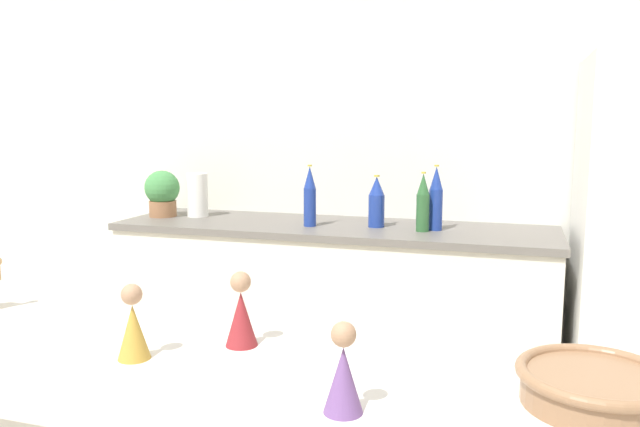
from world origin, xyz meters
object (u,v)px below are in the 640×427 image
(back_bottle_0, at_px, (377,202))
(potted_plant, at_px, (162,192))
(back_bottle_1, at_px, (310,197))
(back_bottle_2, at_px, (423,203))
(wise_man_figurine_blue, at_px, (343,374))
(wise_man_figurine_crimson, at_px, (133,327))
(back_bottle_3, at_px, (436,199))
(fruit_bowl, at_px, (595,386))
(wise_man_figurine_purple, at_px, (241,314))
(paper_towel_roll, at_px, (197,195))

(back_bottle_0, bearing_deg, potted_plant, -179.35)
(back_bottle_1, bearing_deg, back_bottle_2, 1.91)
(wise_man_figurine_blue, relative_size, wise_man_figurine_crimson, 1.00)
(back_bottle_3, distance_m, wise_man_figurine_crimson, 2.01)
(back_bottle_3, height_order, wise_man_figurine_blue, back_bottle_3)
(fruit_bowl, height_order, wise_man_figurine_crimson, wise_man_figurine_crimson)
(wise_man_figurine_crimson, bearing_deg, potted_plant, 120.19)
(wise_man_figurine_blue, bearing_deg, wise_man_figurine_crimson, 167.80)
(wise_man_figurine_purple, bearing_deg, fruit_bowl, -7.10)
(fruit_bowl, xyz_separation_m, wise_man_figurine_purple, (-0.65, 0.08, 0.03))
(back_bottle_3, bearing_deg, back_bottle_2, -134.72)
(back_bottle_3, bearing_deg, paper_towel_roll, 177.99)
(potted_plant, bearing_deg, back_bottle_3, 0.40)
(fruit_bowl, bearing_deg, wise_man_figurine_blue, -159.41)
(potted_plant, distance_m, wise_man_figurine_blue, 2.61)
(paper_towel_roll, height_order, wise_man_figurine_crimson, paper_towel_roll)
(back_bottle_0, xyz_separation_m, wise_man_figurine_purple, (0.13, -1.86, 0.01))
(fruit_bowl, relative_size, wise_man_figurine_crimson, 1.68)
(back_bottle_3, xyz_separation_m, wise_man_figurine_blue, (0.11, -2.08, -0.02))
(fruit_bowl, height_order, wise_man_figurine_blue, wise_man_figurine_blue)
(wise_man_figurine_purple, bearing_deg, back_bottle_0, 93.93)
(back_bottle_1, bearing_deg, back_bottle_3, 6.80)
(paper_towel_roll, bearing_deg, wise_man_figurine_crimson, -64.57)
(wise_man_figurine_blue, bearing_deg, fruit_bowl, 20.59)
(back_bottle_0, bearing_deg, paper_towel_roll, 177.60)
(paper_towel_roll, height_order, back_bottle_1, back_bottle_1)
(wise_man_figurine_blue, xyz_separation_m, wise_man_figurine_purple, (-0.28, 0.22, 0.00))
(paper_towel_roll, height_order, wise_man_figurine_purple, paper_towel_roll)
(wise_man_figurine_purple, bearing_deg, back_bottle_1, 104.07)
(wise_man_figurine_crimson, bearing_deg, back_bottle_1, 98.34)
(paper_towel_roll, height_order, wise_man_figurine_blue, paper_towel_roll)
(back_bottle_0, relative_size, back_bottle_3, 0.82)
(paper_towel_roll, relative_size, fruit_bowl, 0.95)
(fruit_bowl, bearing_deg, wise_man_figurine_crimson, -176.78)
(fruit_bowl, bearing_deg, paper_towel_roll, 131.98)
(back_bottle_0, height_order, back_bottle_3, back_bottle_3)
(back_bottle_1, xyz_separation_m, wise_man_figurine_purple, (0.45, -1.78, -0.02))
(back_bottle_3, bearing_deg, back_bottle_1, -173.20)
(wise_man_figurine_crimson, bearing_deg, wise_man_figurine_purple, 37.36)
(back_bottle_1, xyz_separation_m, fruit_bowl, (1.10, -1.87, -0.05))
(back_bottle_0, height_order, fruit_bowl, back_bottle_0)
(back_bottle_0, xyz_separation_m, back_bottle_1, (-0.32, -0.08, 0.02))
(wise_man_figurine_crimson, relative_size, wise_man_figurine_purple, 0.96)
(back_bottle_0, xyz_separation_m, back_bottle_3, (0.29, -0.00, 0.03))
(potted_plant, relative_size, fruit_bowl, 1.02)
(paper_towel_roll, distance_m, back_bottle_2, 1.24)
(back_bottle_0, distance_m, wise_man_figurine_blue, 2.12)
(potted_plant, bearing_deg, back_bottle_0, 0.65)
(wise_man_figurine_crimson, height_order, wise_man_figurine_purple, wise_man_figurine_purple)
(wise_man_figurine_crimson, bearing_deg, wise_man_figurine_blue, -12.20)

